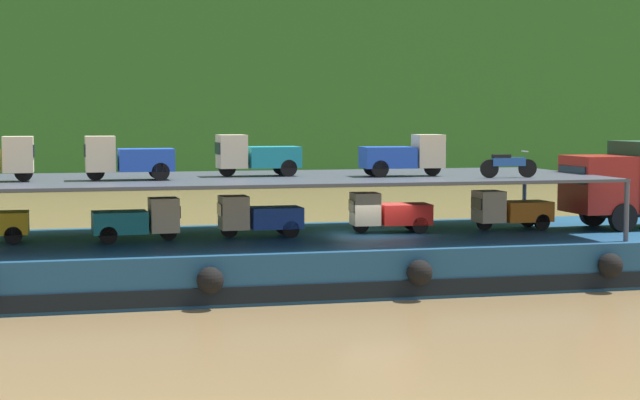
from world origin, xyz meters
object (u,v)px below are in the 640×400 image
object	(u,v)px
cargo_barge	(376,256)
mini_truck_lower_mid	(259,216)
mini_truck_lower_bow	(510,210)
motorcycle_upper_port	(508,164)
mini_truck_lower_aft	(137,220)
mini_truck_upper_mid	(128,158)
mini_truck_upper_fore	(256,155)
mini_truck_upper_bow	(404,155)
mini_truck_lower_fore	(389,212)

from	to	relation	value
cargo_barge	mini_truck_lower_mid	distance (m)	4.25
mini_truck_lower_bow	motorcycle_upper_port	distance (m)	3.48
mini_truck_lower_aft	mini_truck_upper_mid	bearing A→B (deg)	-118.87
mini_truck_upper_fore	mini_truck_upper_bow	bearing A→B (deg)	-13.71
cargo_barge	mini_truck_lower_bow	world-z (taller)	mini_truck_lower_bow
mini_truck_lower_aft	mini_truck_upper_fore	size ratio (longest dim) A/B	1.00
mini_truck_lower_aft	mini_truck_lower_bow	bearing A→B (deg)	2.27
motorcycle_upper_port	mini_truck_upper_mid	bearing A→B (deg)	172.36
mini_truck_lower_aft	mini_truck_upper_bow	world-z (taller)	mini_truck_upper_bow
motorcycle_upper_port	mini_truck_upper_bow	bearing A→B (deg)	151.46
mini_truck_lower_bow	motorcycle_upper_port	bearing A→B (deg)	-115.76
mini_truck_lower_fore	mini_truck_upper_fore	world-z (taller)	mini_truck_upper_fore
mini_truck_lower_mid	motorcycle_upper_port	world-z (taller)	motorcycle_upper_port
mini_truck_upper_bow	motorcycle_upper_port	xyz separation A→B (m)	(3.00, -1.63, -0.26)
mini_truck_lower_mid	mini_truck_upper_fore	distance (m)	2.02
mini_truck_lower_mid	mini_truck_lower_fore	bearing A→B (deg)	2.90
cargo_barge	mini_truck_upper_mid	size ratio (longest dim) A/B	11.41
mini_truck_upper_fore	mini_truck_lower_bow	bearing A→B (deg)	-0.50
cargo_barge	mini_truck_lower_mid	world-z (taller)	mini_truck_lower_mid
mini_truck_lower_aft	mini_truck_lower_fore	world-z (taller)	same
cargo_barge	mini_truck_lower_aft	distance (m)	8.11
mini_truck_lower_mid	mini_truck_lower_bow	distance (m)	9.05
cargo_barge	mini_truck_lower_aft	xyz separation A→B (m)	(-7.98, -0.13, 1.44)
mini_truck_lower_mid	mini_truck_upper_bow	size ratio (longest dim) A/B	0.99
mini_truck_upper_bow	motorcycle_upper_port	bearing A→B (deg)	-28.54
mini_truck_upper_mid	mini_truck_upper_bow	xyz separation A→B (m)	(9.05, 0.01, 0.00)
mini_truck_lower_bow	mini_truck_upper_mid	bearing A→B (deg)	-175.31
mini_truck_upper_fore	motorcycle_upper_port	xyz separation A→B (m)	(7.76, -2.79, -0.26)
cargo_barge	mini_truck_lower_bow	xyz separation A→B (m)	(5.06, 0.39, 1.44)
mini_truck_upper_mid	mini_truck_lower_fore	bearing A→B (deg)	7.34
mini_truck_upper_bow	mini_truck_lower_aft	bearing A→B (deg)	176.30
cargo_barge	mini_truck_upper_mid	distance (m)	9.01
cargo_barge	mini_truck_upper_bow	world-z (taller)	mini_truck_upper_bow
cargo_barge	motorcycle_upper_port	xyz separation A→B (m)	(3.75, -2.32, 3.18)
mini_truck_lower_bow	motorcycle_upper_port	xyz separation A→B (m)	(-1.31, -2.71, 1.74)
mini_truck_lower_mid	mini_truck_lower_aft	bearing A→B (deg)	-175.21
cargo_barge	motorcycle_upper_port	size ratio (longest dim) A/B	16.47
mini_truck_upper_fore	mini_truck_upper_bow	distance (m)	4.90
motorcycle_upper_port	mini_truck_lower_bow	bearing A→B (deg)	64.24
mini_truck_lower_mid	mini_truck_lower_fore	size ratio (longest dim) A/B	0.99
mini_truck_lower_mid	mini_truck_lower_bow	world-z (taller)	same
mini_truck_lower_fore	mini_truck_upper_mid	size ratio (longest dim) A/B	1.02
cargo_barge	mini_truck_upper_fore	world-z (taller)	mini_truck_upper_fore
mini_truck_lower_fore	mini_truck_lower_bow	distance (m)	4.47
mini_truck_lower_bow	mini_truck_upper_fore	size ratio (longest dim) A/B	1.00
mini_truck_lower_mid	mini_truck_lower_bow	bearing A→B (deg)	1.16
mini_truck_lower_fore	motorcycle_upper_port	size ratio (longest dim) A/B	1.47
mini_truck_upper_fore	mini_truck_upper_bow	world-z (taller)	same
mini_truck_lower_mid	mini_truck_upper_fore	size ratio (longest dim) A/B	0.99
mini_truck_lower_fore	motorcycle_upper_port	distance (m)	4.54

